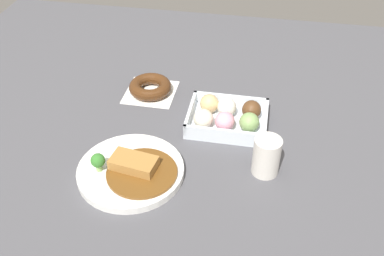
{
  "coord_description": "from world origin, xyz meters",
  "views": [
    {
      "loc": [
        0.21,
        -0.79,
        0.72
      ],
      "look_at": [
        0.05,
        0.06,
        0.03
      ],
      "focal_mm": 41.64,
      "sensor_mm": 36.0,
      "label": 1
    }
  ],
  "objects": [
    {
      "name": "ground_plane",
      "position": [
        0.0,
        0.0,
        0.0
      ],
      "size": [
        1.6,
        1.6,
        0.0
      ],
      "primitive_type": "plane",
      "color": "#4C4C51"
    },
    {
      "name": "curry_plate",
      "position": [
        -0.06,
        -0.09,
        0.01
      ],
      "size": [
        0.24,
        0.24,
        0.06
      ],
      "color": "white",
      "rests_on": "ground_plane"
    },
    {
      "name": "donut_box",
      "position": [
        0.13,
        0.13,
        0.03
      ],
      "size": [
        0.2,
        0.16,
        0.06
      ],
      "color": "silver",
      "rests_on": "ground_plane"
    },
    {
      "name": "chocolate_ring_donut",
      "position": [
        -0.1,
        0.24,
        0.02
      ],
      "size": [
        0.14,
        0.14,
        0.04
      ],
      "color": "white",
      "rests_on": "ground_plane"
    },
    {
      "name": "coffee_mug",
      "position": [
        0.24,
        -0.03,
        0.05
      ],
      "size": [
        0.06,
        0.06,
        0.09
      ],
      "primitive_type": "cylinder",
      "color": "silver",
      "rests_on": "ground_plane"
    }
  ]
}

